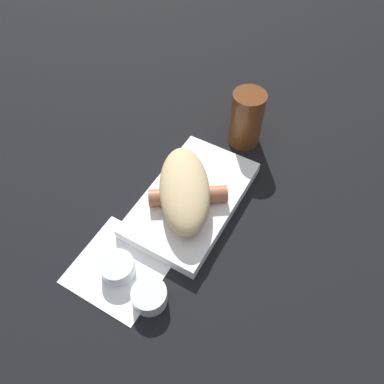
{
  "coord_description": "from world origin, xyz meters",
  "views": [
    {
      "loc": [
        -0.35,
        -0.2,
        0.57
      ],
      "look_at": [
        0.0,
        0.0,
        0.03
      ],
      "focal_mm": 35.0,
      "sensor_mm": 36.0,
      "label": 1
    }
  ],
  "objects_px": {
    "bread_roll": "(185,189)",
    "condiment_cup_far": "(149,297)",
    "food_tray": "(192,199)",
    "sausage": "(186,195)",
    "condiment_cup_near": "(118,268)",
    "drink_glass": "(246,119)"
  },
  "relations": [
    {
      "from": "food_tray",
      "to": "drink_glass",
      "type": "distance_m",
      "value": 0.2
    },
    {
      "from": "drink_glass",
      "to": "sausage",
      "type": "bearing_deg",
      "value": 175.13
    },
    {
      "from": "bread_roll",
      "to": "sausage",
      "type": "relative_size",
      "value": 1.43
    },
    {
      "from": "sausage",
      "to": "condiment_cup_far",
      "type": "height_order",
      "value": "sausage"
    },
    {
      "from": "food_tray",
      "to": "sausage",
      "type": "distance_m",
      "value": 0.03
    },
    {
      "from": "food_tray",
      "to": "drink_glass",
      "type": "xyz_separation_m",
      "value": [
        0.2,
        -0.01,
        0.05
      ]
    },
    {
      "from": "sausage",
      "to": "drink_glass",
      "type": "height_order",
      "value": "drink_glass"
    },
    {
      "from": "food_tray",
      "to": "sausage",
      "type": "height_order",
      "value": "sausage"
    },
    {
      "from": "food_tray",
      "to": "condiment_cup_near",
      "type": "xyz_separation_m",
      "value": [
        -0.18,
        0.04,
        0.0
      ]
    },
    {
      "from": "condiment_cup_near",
      "to": "drink_glass",
      "type": "relative_size",
      "value": 0.47
    },
    {
      "from": "condiment_cup_far",
      "to": "drink_glass",
      "type": "distance_m",
      "value": 0.39
    },
    {
      "from": "drink_glass",
      "to": "condiment_cup_near",
      "type": "bearing_deg",
      "value": 172.62
    },
    {
      "from": "food_tray",
      "to": "condiment_cup_near",
      "type": "height_order",
      "value": "condiment_cup_near"
    },
    {
      "from": "condiment_cup_near",
      "to": "condiment_cup_far",
      "type": "distance_m",
      "value": 0.07
    },
    {
      "from": "bread_roll",
      "to": "condiment_cup_far",
      "type": "height_order",
      "value": "bread_roll"
    },
    {
      "from": "drink_glass",
      "to": "bread_roll",
      "type": "bearing_deg",
      "value": 174.46
    },
    {
      "from": "food_tray",
      "to": "bread_roll",
      "type": "bearing_deg",
      "value": 152.69
    },
    {
      "from": "drink_glass",
      "to": "condiment_cup_far",
      "type": "bearing_deg",
      "value": -176.78
    },
    {
      "from": "food_tray",
      "to": "sausage",
      "type": "bearing_deg",
      "value": 161.53
    },
    {
      "from": "condiment_cup_far",
      "to": "drink_glass",
      "type": "xyz_separation_m",
      "value": [
        0.39,
        0.02,
        0.05
      ]
    },
    {
      "from": "condiment_cup_near",
      "to": "drink_glass",
      "type": "bearing_deg",
      "value": -7.38
    },
    {
      "from": "food_tray",
      "to": "bread_roll",
      "type": "relative_size",
      "value": 1.27
    }
  ]
}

